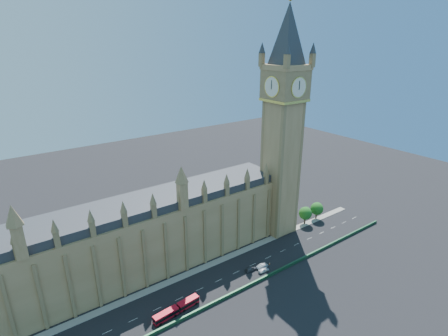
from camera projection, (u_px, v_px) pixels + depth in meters
ground at (228, 276)px, 126.84m from camera, size 400.00×400.00×0.00m
palace_westminster at (135, 238)px, 125.07m from camera, size 120.00×20.00×28.00m
elizabeth_tower at (284, 110)px, 139.47m from camera, size 20.59×20.59×105.00m
bridge_parapet at (243, 288)px, 119.79m from camera, size 160.00×0.60×1.20m
kerb_north at (213, 263)px, 134.04m from camera, size 160.00×3.00×0.16m
tree_east_near at (306, 213)px, 161.22m from camera, size 6.00×6.00×8.50m
tree_east_far at (317, 208)px, 165.62m from camera, size 6.00×6.00×8.50m
red_bus at (177, 309)px, 109.32m from camera, size 16.23×3.76×2.73m
car_grey at (251, 269)px, 129.78m from camera, size 4.77×2.03×1.61m
car_silver at (262, 266)px, 131.30m from camera, size 4.91×1.77×1.61m
car_white at (264, 270)px, 129.17m from camera, size 4.54×1.92×1.31m
cone_a at (260, 264)px, 133.07m from camera, size 0.58×0.58×0.74m
cone_b at (264, 264)px, 133.39m from camera, size 0.60×0.60×0.78m
cone_c at (270, 263)px, 133.56m from camera, size 0.54×0.54×0.71m
cone_d at (261, 265)px, 132.62m from camera, size 0.53×0.53×0.64m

